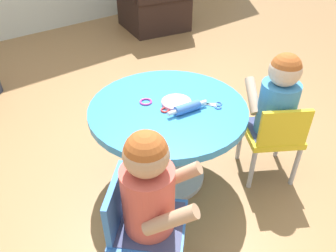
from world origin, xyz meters
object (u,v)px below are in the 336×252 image
Objects in this scene: seated_child_left at (149,188)px; child_chair_right at (273,135)px; seated_child_right at (279,98)px; child_chair_left at (142,224)px; armchair_dark at (155,3)px; rolling_pin at (187,108)px; craft_table at (168,126)px; craft_scissors at (213,105)px.

seated_child_left is 0.95m from child_chair_right.
seated_child_right is (0.94, 0.09, 0.00)m from seated_child_left.
child_chair_left and child_chair_right have the same top height.
armchair_dark reaches higher than seated_child_left.
child_chair_left is at bearing 133.85° from seated_child_left.
child_chair_left is 0.94m from child_chair_right.
rolling_pin is at bearing 149.69° from child_chair_right.
seated_child_left is (-0.43, -0.42, 0.15)m from craft_table.
child_chair_right reaches higher than craft_scissors.
seated_child_left and seated_child_right have the same top height.
child_chair_left is 1.00× the size of child_chair_right.
child_chair_right is 0.63× the size of armchair_dark.
rolling_pin is (0.50, 0.29, 0.24)m from child_chair_left.
seated_child_right is at bearing -30.28° from craft_scissors.
child_chair_right reaches higher than craft_table.
craft_scissors reaches higher than craft_table.
craft_table is 1.58× the size of child_chair_right.
craft_table is 0.61m from child_chair_right.
armchair_dark is (1.04, 2.51, 0.00)m from child_chair_right.
child_chair_right is at bearing -30.31° from rolling_pin.
child_chair_right is at bearing -36.58° from craft_scissors.
rolling_pin reaches higher than craft_table.
child_chair_right is at bearing -112.61° from armchair_dark.
rolling_pin is (-0.46, 0.22, 0.01)m from seated_child_right.
armchair_dark is at bearing 56.60° from rolling_pin.
seated_child_left is 0.94m from seated_child_right.
rolling_pin is 0.16m from craft_scissors.
rolling_pin is at bearing 33.76° from seated_child_left.
armchair_dark is at bearing 54.55° from craft_table.
armchair_dark is 3.68× the size of rolling_pin.
seated_child_right is at bearing -25.86° from rolling_pin.
seated_child_right is at bearing -32.83° from craft_table.
child_chair_left is 0.63× the size of armchair_dark.
seated_child_left is at bearing -135.66° from craft_table.
child_chair_right is at bearing 3.83° from seated_child_left.
armchair_dark reaches higher than child_chair_left.
craft_scissors is (-0.31, 0.18, -0.01)m from seated_child_right.
child_chair_left is at bearing -159.15° from craft_scissors.
craft_table is at bearing 147.17° from seated_child_right.
craft_scissors is (0.15, -0.04, -0.02)m from rolling_pin.
armchair_dark is at bearing 59.77° from craft_scissors.
child_chair_left is at bearing -139.44° from craft_table.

